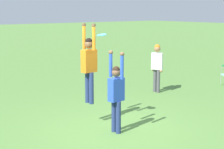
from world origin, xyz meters
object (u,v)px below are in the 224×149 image
Objects in this scene: person_spectator_near at (157,64)px; frisbee at (102,35)px; person_jumping at (89,62)px; person_defending at (116,91)px.

frisbee is at bearing -91.40° from person_spectator_near.
person_spectator_near is (-1.54, 3.92, -0.59)m from person_jumping.
frisbee reaches higher than person_defending.
person_defending is 8.08× the size of frisbee.
person_spectator_near is at bearing 16.31° from person_jumping.
person_spectator_near is (-2.51, 3.83, -0.01)m from person_defending.
person_jumping is 1.20× the size of person_spectator_near.
person_defending is 1.42m from frisbee.
frisbee is 4.37m from person_spectator_near.
person_jumping is at bearing -90.00° from person_defending.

